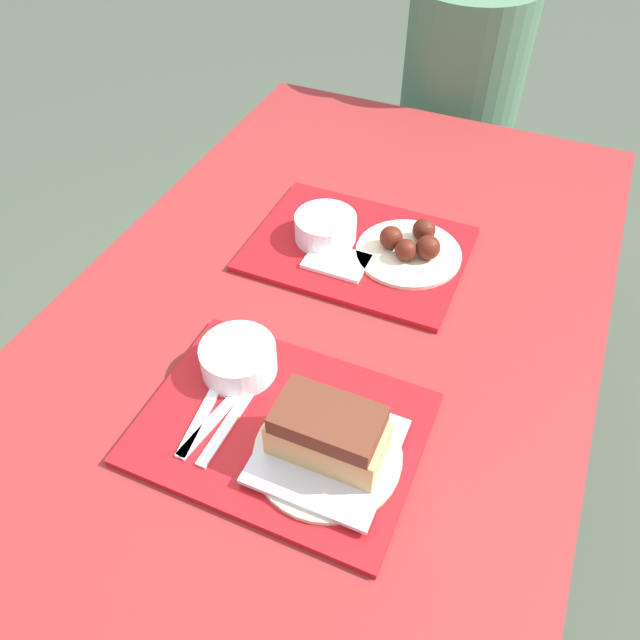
% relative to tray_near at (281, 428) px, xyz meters
% --- Properties ---
extents(ground_plane, '(12.00, 12.00, 0.00)m').
position_rel_tray_near_xyz_m(ground_plane, '(-0.04, 0.18, -0.77)').
color(ground_plane, '#424C3D').
extents(picnic_table, '(0.91, 1.67, 0.77)m').
position_rel_tray_near_xyz_m(picnic_table, '(-0.04, 0.18, -0.10)').
color(picnic_table, maroon).
rests_on(picnic_table, ground_plane).
extents(picnic_bench_far, '(0.86, 0.28, 0.46)m').
position_rel_tray_near_xyz_m(picnic_bench_far, '(-0.04, 1.23, -0.38)').
color(picnic_bench_far, maroon).
rests_on(picnic_bench_far, ground_plane).
extents(tray_near, '(0.40, 0.30, 0.01)m').
position_rel_tray_near_xyz_m(tray_near, '(0.00, 0.00, 0.00)').
color(tray_near, '#B21419').
rests_on(tray_near, picnic_table).
extents(tray_far, '(0.40, 0.30, 0.01)m').
position_rel_tray_near_xyz_m(tray_far, '(-0.04, 0.43, 0.00)').
color(tray_far, '#B21419').
rests_on(tray_far, picnic_table).
extents(bowl_coleslaw_near, '(0.12, 0.12, 0.05)m').
position_rel_tray_near_xyz_m(bowl_coleslaw_near, '(-0.11, 0.07, 0.03)').
color(bowl_coleslaw_near, silver).
rests_on(bowl_coleslaw_near, tray_near).
extents(brisket_sandwich_plate, '(0.21, 0.21, 0.10)m').
position_rel_tray_near_xyz_m(brisket_sandwich_plate, '(0.08, -0.02, 0.04)').
color(brisket_sandwich_plate, beige).
rests_on(brisket_sandwich_plate, tray_near).
extents(plastic_fork_near, '(0.04, 0.17, 0.00)m').
position_rel_tray_near_xyz_m(plastic_fork_near, '(-0.09, -0.02, 0.01)').
color(plastic_fork_near, white).
rests_on(plastic_fork_near, tray_near).
extents(plastic_knife_near, '(0.02, 0.17, 0.00)m').
position_rel_tray_near_xyz_m(plastic_knife_near, '(-0.07, -0.02, 0.01)').
color(plastic_knife_near, white).
rests_on(plastic_knife_near, tray_near).
extents(plastic_spoon_near, '(0.04, 0.17, 0.00)m').
position_rel_tray_near_xyz_m(plastic_spoon_near, '(-0.11, -0.02, 0.01)').
color(plastic_spoon_near, white).
rests_on(plastic_spoon_near, tray_near).
extents(condiment_packet, '(0.04, 0.03, 0.01)m').
position_rel_tray_near_xyz_m(condiment_packet, '(0.00, 0.07, 0.01)').
color(condiment_packet, '#A59E93').
rests_on(condiment_packet, tray_near).
extents(bowl_coleslaw_far, '(0.12, 0.12, 0.05)m').
position_rel_tray_near_xyz_m(bowl_coleslaw_far, '(-0.11, 0.42, 0.03)').
color(bowl_coleslaw_far, silver).
rests_on(bowl_coleslaw_far, tray_far).
extents(wings_plate_far, '(0.20, 0.20, 0.05)m').
position_rel_tray_near_xyz_m(wings_plate_far, '(0.05, 0.44, 0.02)').
color(wings_plate_far, beige).
rests_on(wings_plate_far, tray_far).
extents(napkin_far, '(0.11, 0.08, 0.01)m').
position_rel_tray_near_xyz_m(napkin_far, '(-0.06, 0.36, 0.01)').
color(napkin_far, white).
rests_on(napkin_far, tray_far).
extents(person_seated_across, '(0.33, 0.33, 0.76)m').
position_rel_tray_near_xyz_m(person_seated_across, '(-0.05, 1.23, 0.01)').
color(person_seated_across, '#477051').
rests_on(person_seated_across, picnic_bench_far).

